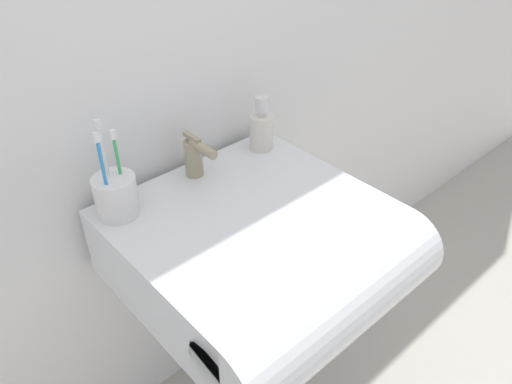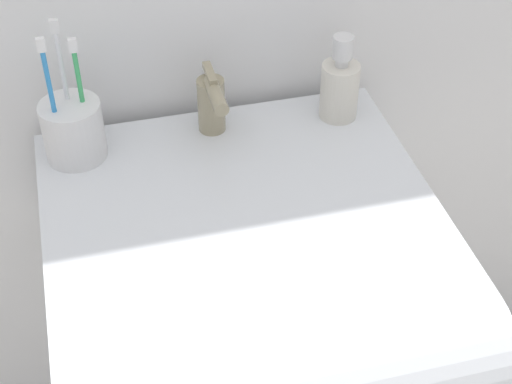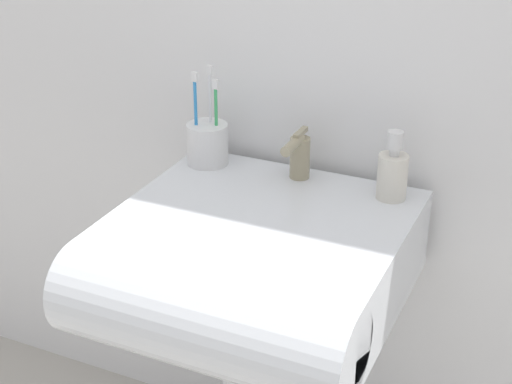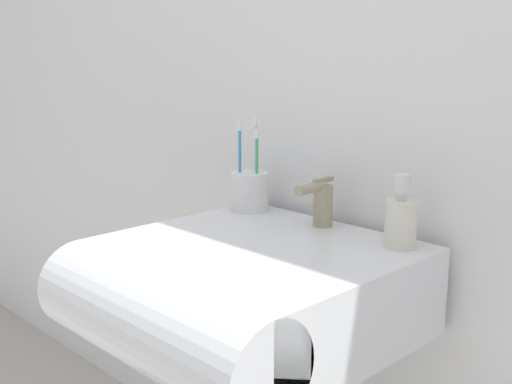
% 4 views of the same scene
% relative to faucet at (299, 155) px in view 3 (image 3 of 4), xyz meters
% --- Properties ---
extents(sink_basin, '(0.54, 0.57, 0.17)m').
position_rel_faucet_xyz_m(sink_basin, '(-0.00, -0.25, -0.14)').
color(sink_basin, white).
rests_on(sink_basin, sink_pedestal).
extents(faucet, '(0.04, 0.11, 0.11)m').
position_rel_faucet_xyz_m(faucet, '(0.00, 0.00, 0.00)').
color(faucet, tan).
rests_on(faucet, sink_basin).
extents(toothbrush_cup, '(0.09, 0.09, 0.22)m').
position_rel_faucet_xyz_m(toothbrush_cup, '(-0.21, -0.01, -0.01)').
color(toothbrush_cup, white).
rests_on(toothbrush_cup, sink_basin).
extents(soap_bottle, '(0.06, 0.06, 0.14)m').
position_rel_faucet_xyz_m(soap_bottle, '(0.20, -0.01, -0.00)').
color(soap_bottle, silver).
rests_on(soap_bottle, sink_basin).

